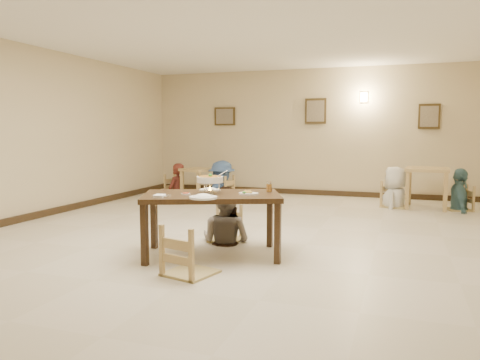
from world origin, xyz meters
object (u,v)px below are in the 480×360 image
at_px(curry_warmer, 210,180).
at_px(main_table, 212,200).
at_px(bg_diner_b, 222,161).
at_px(bg_diner_c, 396,167).
at_px(bg_diner_d, 461,168).
at_px(bg_table_right, 427,175).
at_px(drink_glass, 269,187).
at_px(bg_chair_rr, 460,187).
at_px(chair_near, 190,227).
at_px(bg_chair_rl, 395,182).
at_px(bg_diner_a, 176,163).
at_px(bg_chair_lr, 222,177).
at_px(main_diner, 226,186).
at_px(bg_table_left, 198,174).
at_px(chair_far, 225,209).
at_px(bg_chair_ll, 177,176).

bearing_deg(curry_warmer, main_table, -37.06).
bearing_deg(bg_diner_b, bg_diner_c, -86.61).
relative_size(curry_warmer, bg_diner_d, 0.22).
bearing_deg(bg_table_right, drink_glass, -115.33).
height_order(main_table, bg_chair_rr, bg_chair_rr).
height_order(chair_near, bg_chair_rl, chair_near).
height_order(bg_chair_rl, bg_diner_a, bg_diner_a).
relative_size(main_table, chair_near, 1.80).
distance_m(bg_chair_lr, bg_diner_d, 5.00).
relative_size(main_diner, bg_table_left, 1.81).
bearing_deg(bg_diner_d, bg_chair_rl, 86.42).
bearing_deg(chair_far, bg_chair_rl, 55.70).
bearing_deg(drink_glass, bg_chair_ll, 128.84).
height_order(bg_diner_a, bg_diner_b, bg_diner_b).
distance_m(bg_table_right, bg_chair_rl, 0.62).
bearing_deg(curry_warmer, bg_chair_rl, 65.43).
height_order(curry_warmer, bg_chair_rr, curry_warmer).
relative_size(bg_chair_lr, bg_chair_rl, 0.96).
height_order(drink_glass, bg_table_right, drink_glass).
relative_size(chair_far, bg_diner_c, 0.55).
xyz_separation_m(bg_table_right, bg_diner_b, (-4.40, 0.05, 0.19)).
bearing_deg(bg_diner_a, main_table, 39.47).
xyz_separation_m(main_table, bg_chair_ll, (-2.87, 4.71, -0.21)).
distance_m(bg_chair_rl, bg_diner_a, 4.94).
xyz_separation_m(chair_near, curry_warmer, (-0.10, 0.81, 0.42)).
bearing_deg(bg_diner_c, bg_chair_ll, -79.75).
xyz_separation_m(bg_chair_rl, bg_diner_b, (-3.80, 0.12, 0.35)).
relative_size(bg_table_right, bg_diner_a, 0.56).
height_order(bg_diner_c, bg_diner_d, bg_diner_c).
bearing_deg(bg_diner_b, drink_glass, -146.47).
relative_size(drink_glass, bg_diner_a, 0.09).
bearing_deg(bg_diner_b, chair_far, -152.66).
height_order(main_table, main_diner, main_diner).
bearing_deg(bg_chair_rl, main_table, 169.92).
distance_m(main_table, curry_warmer, 0.25).
height_order(chair_far, bg_chair_rr, bg_chair_rr).
distance_m(curry_warmer, bg_chair_rr, 5.70).
xyz_separation_m(drink_glass, bg_diner_d, (2.64, 4.27, -0.01)).
distance_m(chair_far, bg_chair_lr, 4.26).
xyz_separation_m(bg_chair_rl, bg_diner_d, (1.19, 0.02, 0.31)).
xyz_separation_m(bg_chair_rr, bg_diner_a, (-6.13, 0.06, 0.31)).
height_order(chair_far, bg_diner_d, bg_diner_d).
bearing_deg(chair_near, bg_chair_rr, -105.97).
height_order(bg_chair_lr, bg_diner_d, bg_diner_d).
distance_m(chair_near, bg_diner_d, 6.30).
bearing_deg(bg_diner_a, bg_chair_ll, 180.00).
xyz_separation_m(chair_near, bg_table_left, (-2.37, 5.49, 0.02)).
distance_m(main_diner, bg_chair_rr, 5.18).
height_order(chair_far, bg_diner_c, bg_diner_c).
bearing_deg(chair_near, bg_chair_lr, -57.49).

